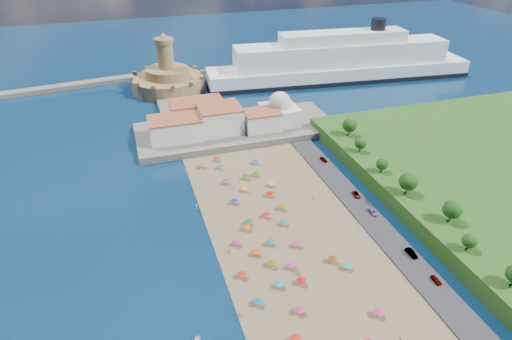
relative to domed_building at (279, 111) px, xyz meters
name	(u,v)px	position (x,y,z in m)	size (l,w,h in m)	color
ground	(268,232)	(-30.00, -71.00, -8.97)	(700.00, 700.00, 0.00)	#071938
terrace	(237,129)	(-20.00, 2.00, -7.47)	(90.00, 36.00, 3.00)	#59544C
jetty	(177,108)	(-42.00, 37.00, -7.77)	(18.00, 70.00, 2.40)	#59544C
waterfront_buildings	(208,120)	(-33.05, 2.64, -1.10)	(57.00, 29.00, 11.00)	silver
domed_building	(279,111)	(0.00, 0.00, 0.00)	(16.00, 16.00, 15.00)	silver
fortress	(168,79)	(-42.00, 67.00, -2.29)	(40.00, 40.00, 32.40)	#A68653
cruise_ship	(341,63)	(59.25, 54.29, 1.41)	(161.84, 38.93, 35.05)	black
beach_parasols	(279,252)	(-30.72, -83.02, -6.83)	(31.45, 114.80, 2.20)	gray
beachgoers	(260,236)	(-33.50, -73.05, -7.86)	(40.73, 97.49, 1.89)	tan
parked_cars	(372,211)	(6.00, -72.56, -7.63)	(2.53, 73.66, 1.45)	gray
hillside_trees	(415,187)	(18.94, -75.26, 1.20)	(11.75, 111.67, 7.86)	#382314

